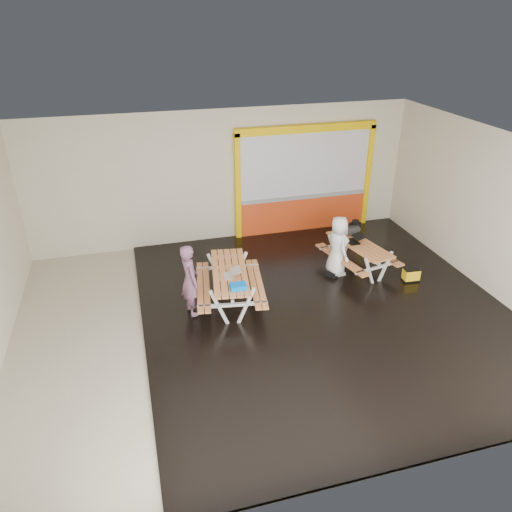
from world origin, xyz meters
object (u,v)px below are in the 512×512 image
object	(u,v)px
picnic_table_right	(359,250)
backpack	(355,229)
laptop_left	(232,274)
blue_pouch	(238,286)
person_right	(338,246)
person_left	(190,280)
laptop_right	(355,240)
dark_case	(334,272)
fluke_bag	(411,274)
picnic_table_left	(230,279)
toolbox	(351,230)

from	to	relation	value
picnic_table_right	backpack	world-z (taller)	backpack
laptop_left	blue_pouch	distance (m)	0.51
person_right	blue_pouch	xyz separation A→B (m)	(-2.68, -1.30, 0.09)
person_left	laptop_left	bearing A→B (deg)	-101.32
laptop_right	dark_case	size ratio (longest dim) A/B	1.21
backpack	blue_pouch	bearing A→B (deg)	-147.51
dark_case	fluke_bag	world-z (taller)	fluke_bag
blue_pouch	backpack	xyz separation A→B (m)	(3.61, 2.30, -0.20)
picnic_table_left	blue_pouch	world-z (taller)	blue_pouch
toolbox	fluke_bag	size ratio (longest dim) A/B	1.06
backpack	toolbox	bearing A→B (deg)	-127.94
backpack	laptop_right	bearing A→B (deg)	-116.68
picnic_table_right	person_left	size ratio (longest dim) A/B	1.34
blue_pouch	toolbox	distance (m)	3.82
laptop_left	person_left	bearing A→B (deg)	179.44
picnic_table_right	laptop_right	distance (m)	0.26
picnic_table_right	person_right	distance (m)	0.61
picnic_table_right	blue_pouch	bearing A→B (deg)	-157.60
laptop_right	fluke_bag	bearing A→B (deg)	-42.65
picnic_table_left	laptop_left	size ratio (longest dim) A/B	5.96
dark_case	fluke_bag	bearing A→B (deg)	-24.03
picnic_table_right	blue_pouch	world-z (taller)	blue_pouch
blue_pouch	laptop_left	bearing A→B (deg)	91.67
backpack	dark_case	bearing A→B (deg)	-133.02
laptop_left	picnic_table_right	bearing A→B (deg)	14.28
person_right	person_left	bearing A→B (deg)	98.59
picnic_table_right	backpack	bearing A→B (deg)	69.92
picnic_table_right	fluke_bag	bearing A→B (deg)	-40.70
person_left	dark_case	world-z (taller)	person_left
picnic_table_left	picnic_table_right	world-z (taller)	picnic_table_left
picnic_table_right	laptop_right	size ratio (longest dim) A/B	4.88
blue_pouch	picnic_table_right	bearing A→B (deg)	22.40
blue_pouch	dark_case	bearing A→B (deg)	25.25
dark_case	laptop_left	bearing A→B (deg)	-164.63
person_left	toolbox	distance (m)	4.40
person_right	laptop_left	xyz separation A→B (m)	(-2.70, -0.79, 0.10)
person_right	laptop_right	distance (m)	0.54
laptop_left	picnic_table_left	bearing A→B (deg)	89.08
blue_pouch	fluke_bag	xyz separation A→B (m)	(4.22, 0.52, -0.66)
fluke_bag	picnic_table_left	bearing A→B (deg)	177.12
laptop_right	person_left	bearing A→B (deg)	-166.87
picnic_table_right	blue_pouch	xyz separation A→B (m)	(-3.26, -1.34, 0.30)
toolbox	dark_case	world-z (taller)	toolbox
picnic_table_left	person_left	xyz separation A→B (m)	(-0.86, -0.21, 0.23)
picnic_table_left	person_right	xyz separation A→B (m)	(2.69, 0.57, 0.14)
picnic_table_left	backpack	world-z (taller)	backpack
person_right	laptop_right	world-z (taller)	person_right
laptop_left	backpack	world-z (taller)	laptop_left
picnic_table_left	person_right	bearing A→B (deg)	11.85
laptop_right	toolbox	distance (m)	0.46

